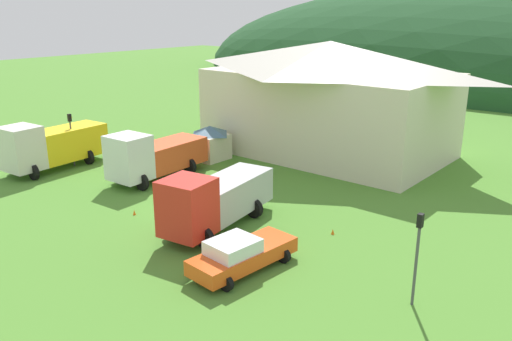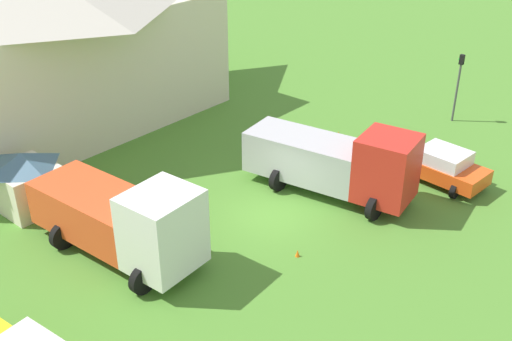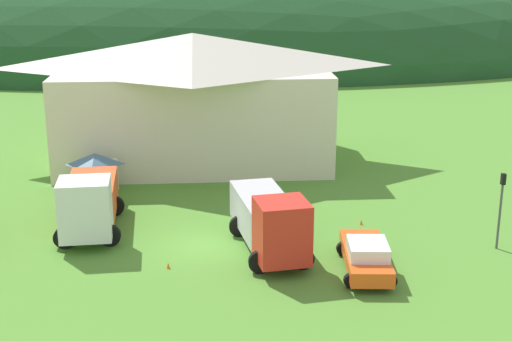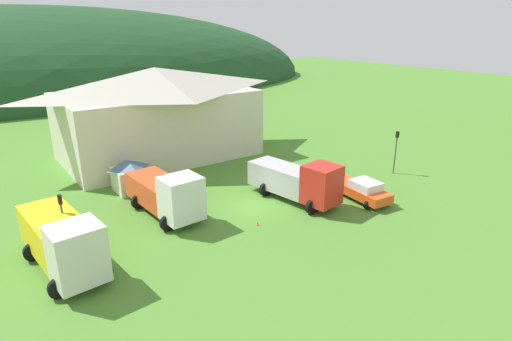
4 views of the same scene
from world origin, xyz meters
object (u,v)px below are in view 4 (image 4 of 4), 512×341
traffic_cone_near_pickup (316,175)px  traffic_cone_mid_row (257,225)px  flatbed_truck_yellow (63,241)px  traffic_light_east (396,148)px  crane_truck_red (298,180)px  depot_building (157,112)px  play_shed_cream (130,175)px  service_pickup_orange (361,189)px  traffic_light_west (63,219)px  heavy_rig_white (167,193)px

traffic_cone_near_pickup → traffic_cone_mid_row: size_ratio=0.99×
flatbed_truck_yellow → traffic_light_east: bearing=83.7°
traffic_cone_mid_row → crane_truck_red: bearing=17.6°
depot_building → traffic_cone_mid_row: 19.22m
play_shed_cream → service_pickup_orange: bearing=-41.2°
flatbed_truck_yellow → traffic_light_west: traffic_light_west is taller
flatbed_truck_yellow → heavy_rig_white: size_ratio=1.04×
crane_truck_red → traffic_light_west: size_ratio=2.02×
depot_building → traffic_light_east: (15.10, -17.40, -2.19)m
service_pickup_orange → traffic_cone_near_pickup: service_pickup_orange is taller
traffic_cone_near_pickup → service_pickup_orange: bearing=-100.3°
play_shed_cream → service_pickup_orange: size_ratio=0.49×
crane_truck_red → depot_building: bearing=-176.3°
traffic_light_east → traffic_cone_mid_row: (-16.25, -1.22, -2.42)m
service_pickup_orange → traffic_light_west: bearing=-96.7°
depot_building → crane_truck_red: (3.76, -17.07, -2.91)m
heavy_rig_white → service_pickup_orange: (13.38, -6.05, -0.88)m
depot_building → traffic_light_east: size_ratio=5.01×
flatbed_truck_yellow → traffic_cone_mid_row: bearing=76.3°
depot_building → traffic_light_east: bearing=-49.1°
heavy_rig_white → traffic_cone_mid_row: bearing=37.1°
play_shed_cream → traffic_light_west: size_ratio=0.68×
crane_truck_red → traffic_light_east: 11.37m
play_shed_cream → traffic_cone_mid_row: 12.13m
flatbed_truck_yellow → traffic_light_west: size_ratio=1.99×
play_shed_cream → crane_truck_red: (9.67, -9.51, 0.32)m
crane_truck_red → service_pickup_orange: 5.03m
traffic_light_west → traffic_cone_near_pickup: traffic_light_west is taller
heavy_rig_white → service_pickup_orange: heavy_rig_white is taller
traffic_light_east → traffic_cone_mid_row: size_ratio=6.67×
depot_building → traffic_cone_near_pickup: depot_building is taller
play_shed_cream → traffic_cone_mid_row: (4.76, -11.07, -1.37)m
traffic_light_west → traffic_light_east: traffic_light_west is taller
traffic_light_west → traffic_cone_near_pickup: (21.62, 1.75, -2.44)m
traffic_light_west → heavy_rig_white: bearing=13.8°
flatbed_truck_yellow → crane_truck_red: bearing=84.1°
traffic_light_east → traffic_cone_mid_row: traffic_light_east is taller
depot_building → crane_truck_red: bearing=-77.6°
play_shed_cream → traffic_cone_near_pickup: (14.97, -6.09, -1.37)m
depot_building → flatbed_truck_yellow: (-12.98, -16.83, -2.76)m
depot_building → traffic_light_west: size_ratio=4.97×
traffic_cone_near_pickup → traffic_cone_mid_row: (-10.21, -4.99, 0.00)m
depot_building → traffic_light_west: bearing=-129.2°
service_pickup_orange → traffic_light_west: (-20.52, 4.30, 1.61)m
play_shed_cream → traffic_cone_mid_row: play_shed_cream is taller
heavy_rig_white → depot_building: bearing=154.9°
play_shed_cream → flatbed_truck_yellow: 11.67m
heavy_rig_white → traffic_light_east: (20.52, -3.77, 0.71)m
flatbed_truck_yellow → traffic_cone_near_pickup: bearing=93.2°
play_shed_cream → traffic_cone_near_pickup: bearing=-22.1°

